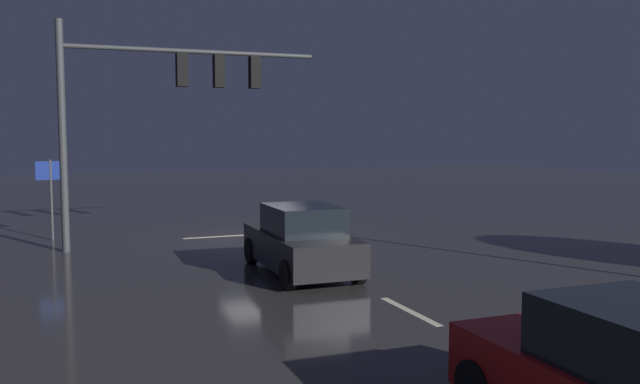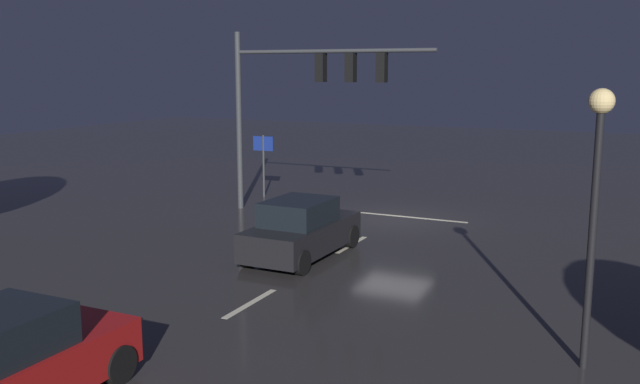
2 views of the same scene
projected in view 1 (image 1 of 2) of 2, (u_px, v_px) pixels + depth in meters
name	position (u px, v px, depth m)	size (l,w,h in m)	color
ground_plane	(261.00, 237.00, 22.16)	(80.00, 80.00, 0.00)	#2D2B2B
traffic_signal_assembly	(160.00, 91.00, 19.99)	(7.76, 0.47, 6.68)	#383A3D
lane_dash_far	(303.00, 258.00, 18.46)	(2.20, 0.16, 0.01)	beige
lane_dash_mid	(409.00, 311.00, 12.90)	(2.20, 0.16, 0.01)	beige
stop_bar	(256.00, 234.00, 22.72)	(5.00, 0.16, 0.01)	beige
car_approaching	(301.00, 241.00, 16.33)	(1.98, 4.40, 1.70)	black
route_sign	(51.00, 182.00, 21.33)	(0.90, 0.14, 2.61)	#383A3D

